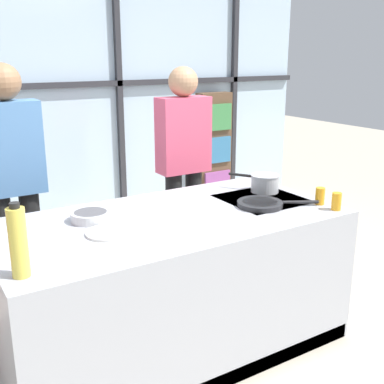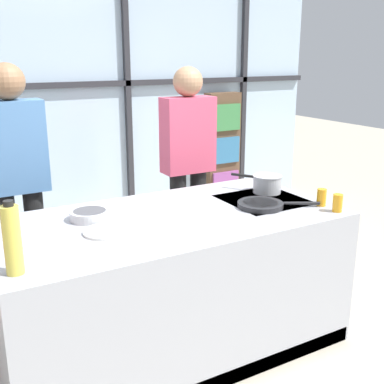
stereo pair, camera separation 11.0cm
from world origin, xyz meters
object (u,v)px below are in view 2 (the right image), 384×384
object	(u,v)px
frying_pan	(262,204)
mixing_bowl	(90,215)
white_plate	(107,231)
oil_bottle	(12,240)
juice_glass_near	(338,203)
saucepan	(267,183)
juice_glass_far	(321,197)
spectator_far_left	(16,173)
spectator_center_left	(188,157)

from	to	relation	value
frying_pan	mixing_bowl	xyz separation A→B (m)	(-1.04, 0.32, 0.01)
white_plate	oil_bottle	world-z (taller)	oil_bottle
frying_pan	mixing_bowl	distance (m)	1.09
frying_pan	white_plate	size ratio (longest dim) A/B	1.89
oil_bottle	juice_glass_near	xyz separation A→B (m)	(1.92, -0.08, -0.11)
frying_pan	white_plate	bearing A→B (deg)	176.79
saucepan	juice_glass_near	xyz separation A→B (m)	(0.12, -0.56, -0.01)
saucepan	oil_bottle	distance (m)	1.87
saucepan	oil_bottle	bearing A→B (deg)	-165.02
frying_pan	mixing_bowl	size ratio (longest dim) A/B	2.07
juice_glass_near	white_plate	bearing A→B (deg)	165.31
saucepan	white_plate	bearing A→B (deg)	-171.14
oil_bottle	juice_glass_far	world-z (taller)	oil_bottle
white_plate	saucepan	bearing A→B (deg)	8.86
saucepan	juice_glass_far	distance (m)	0.44
mixing_bowl	white_plate	bearing A→B (deg)	-87.80
frying_pan	juice_glass_far	distance (m)	0.40
spectator_far_left	mixing_bowl	size ratio (longest dim) A/B	7.54
white_plate	oil_bottle	distance (m)	0.63
mixing_bowl	juice_glass_far	bearing A→B (deg)	-19.15
spectator_center_left	saucepan	distance (m)	0.90
spectator_center_left	juice_glass_far	world-z (taller)	spectator_center_left
spectator_far_left	juice_glass_near	bearing A→B (deg)	138.86
spectator_far_left	spectator_center_left	bearing A→B (deg)	-180.00
spectator_center_left	juice_glass_near	distance (m)	1.48
spectator_center_left	juice_glass_near	size ratio (longest dim) A/B	15.57
spectator_far_left	white_plate	bearing A→B (deg)	104.12
saucepan	frying_pan	bearing A→B (deg)	-133.19
white_plate	mixing_bowl	world-z (taller)	mixing_bowl
saucepan	juice_glass_near	size ratio (longest dim) A/B	3.06
saucepan	white_plate	distance (m)	1.29
saucepan	oil_bottle	xyz separation A→B (m)	(-1.81, -0.48, 0.10)
frying_pan	mixing_bowl	bearing A→B (deg)	162.95
spectator_center_left	frying_pan	distance (m)	1.15
spectator_far_left	juice_glass_far	size ratio (longest dim) A/B	15.95
mixing_bowl	juice_glass_far	distance (m)	1.48
juice_glass_near	oil_bottle	bearing A→B (deg)	177.65
mixing_bowl	juice_glass_near	bearing A→B (deg)	-24.10
juice_glass_far	white_plate	bearing A→B (deg)	170.83
spectator_far_left	oil_bottle	bearing A→B (deg)	79.22
spectator_far_left	saucepan	world-z (taller)	spectator_far_left
spectator_center_left	juice_glass_near	bearing A→B (deg)	100.21
white_plate	juice_glass_near	xyz separation A→B (m)	(1.39, -0.36, 0.05)
juice_glass_far	juice_glass_near	bearing A→B (deg)	-90.00
white_plate	juice_glass_far	world-z (taller)	juice_glass_far
frying_pan	juice_glass_near	xyz separation A→B (m)	(0.36, -0.31, 0.04)
oil_bottle	juice_glass_near	bearing A→B (deg)	-2.35
oil_bottle	juice_glass_near	world-z (taller)	oil_bottle
saucepan	juice_glass_near	distance (m)	0.57
oil_bottle	juice_glass_far	bearing A→B (deg)	1.82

